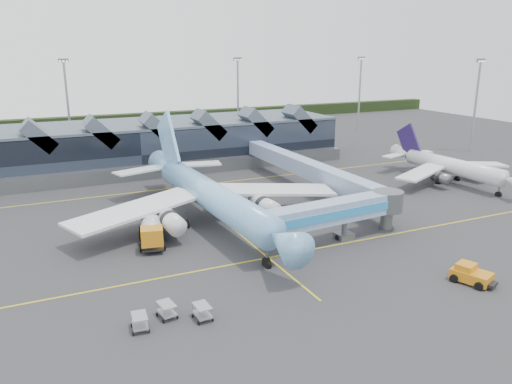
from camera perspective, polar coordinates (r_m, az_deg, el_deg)
name	(u,v)px	position (r m, az deg, el deg)	size (l,w,h in m)	color
ground	(242,236)	(68.08, -1.59, -5.09)	(260.00, 260.00, 0.00)	#28282B
taxi_stripes	(216,215)	(76.83, -4.56, -2.64)	(120.00, 60.00, 0.01)	gold
tree_line_far	(109,121)	(171.72, -16.49, 7.79)	(260.00, 4.00, 4.00)	black
terminal	(131,146)	(109.38, -14.05, 5.17)	(90.00, 22.25, 12.52)	black
light_masts	(220,98)	(130.21, -4.19, 10.64)	(132.40, 42.56, 22.45)	gray
main_airliner	(208,194)	(72.09, -5.50, -0.22)	(40.94, 47.12, 15.14)	#6892D4
regional_jet	(449,165)	(101.74, 21.18, 2.84)	(27.43, 29.91, 10.27)	silver
jet_bridge	(339,212)	(66.29, 9.46, -2.25)	(24.31, 5.46, 5.69)	#7A9ECC
fuel_truck	(151,226)	(67.31, -11.91, -3.84)	(4.73, 10.95, 3.65)	black
pushback_tug	(471,275)	(59.71, 23.36, -8.65)	(3.97, 4.99, 2.01)	#C77712
baggage_carts	(170,314)	(48.28, -9.79, -13.59)	(7.22, 3.95, 1.46)	#9A9EA3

